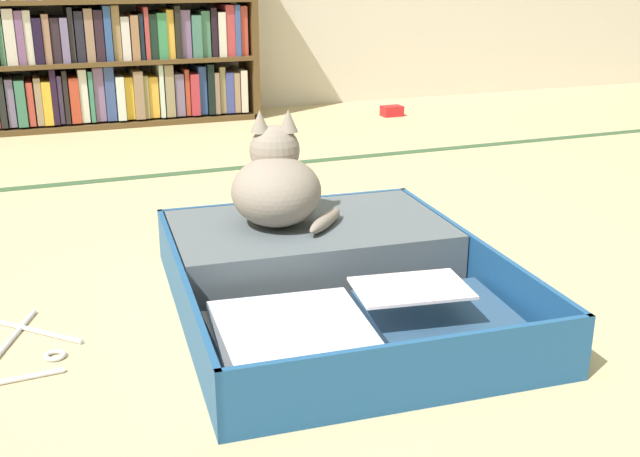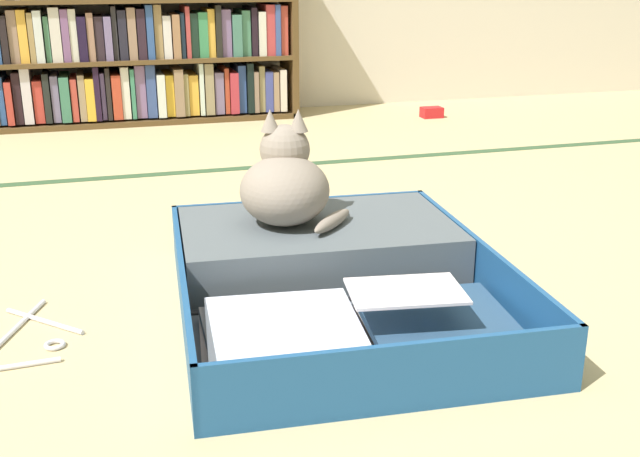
{
  "view_description": "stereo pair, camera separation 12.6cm",
  "coord_description": "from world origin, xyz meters",
  "px_view_note": "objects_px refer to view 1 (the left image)",
  "views": [
    {
      "loc": [
        -0.54,
        -1.42,
        0.7
      ],
      "look_at": [
        -0.01,
        -0.03,
        0.19
      ],
      "focal_mm": 43.16,
      "sensor_mm": 36.0,
      "label": 1
    },
    {
      "loc": [
        -0.42,
        -1.46,
        0.7
      ],
      "look_at": [
        -0.01,
        -0.03,
        0.19
      ],
      "focal_mm": 43.16,
      "sensor_mm": 36.0,
      "label": 2
    }
  ],
  "objects_px": {
    "black_cat": "(277,185)",
    "clothes_hanger": "(16,355)",
    "open_suitcase": "(323,272)",
    "small_red_pouch": "(392,111)",
    "bookshelf": "(91,34)"
  },
  "relations": [
    {
      "from": "clothes_hanger",
      "to": "bookshelf",
      "type": "bearing_deg",
      "value": 80.38
    },
    {
      "from": "open_suitcase",
      "to": "small_red_pouch",
      "type": "height_order",
      "value": "open_suitcase"
    },
    {
      "from": "black_cat",
      "to": "small_red_pouch",
      "type": "xyz_separation_m",
      "value": [
        1.15,
        1.73,
        -0.19
      ]
    },
    {
      "from": "black_cat",
      "to": "clothes_hanger",
      "type": "relative_size",
      "value": 0.79
    },
    {
      "from": "black_cat",
      "to": "small_red_pouch",
      "type": "bearing_deg",
      "value": 56.32
    },
    {
      "from": "open_suitcase",
      "to": "black_cat",
      "type": "distance_m",
      "value": 0.24
    },
    {
      "from": "bookshelf",
      "to": "clothes_hanger",
      "type": "xyz_separation_m",
      "value": [
        -0.38,
        -2.25,
        -0.41
      ]
    },
    {
      "from": "bookshelf",
      "to": "black_cat",
      "type": "relative_size",
      "value": 4.95
    },
    {
      "from": "clothes_hanger",
      "to": "black_cat",
      "type": "bearing_deg",
      "value": 21.32
    },
    {
      "from": "clothes_hanger",
      "to": "open_suitcase",
      "type": "bearing_deg",
      "value": 6.5
    },
    {
      "from": "clothes_hanger",
      "to": "small_red_pouch",
      "type": "distance_m",
      "value": 2.63
    },
    {
      "from": "open_suitcase",
      "to": "black_cat",
      "type": "xyz_separation_m",
      "value": [
        -0.05,
        0.16,
        0.17
      ]
    },
    {
      "from": "bookshelf",
      "to": "small_red_pouch",
      "type": "distance_m",
      "value": 1.45
    },
    {
      "from": "open_suitcase",
      "to": "clothes_hanger",
      "type": "relative_size",
      "value": 2.37
    },
    {
      "from": "open_suitcase",
      "to": "black_cat",
      "type": "relative_size",
      "value": 3.0
    }
  ]
}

